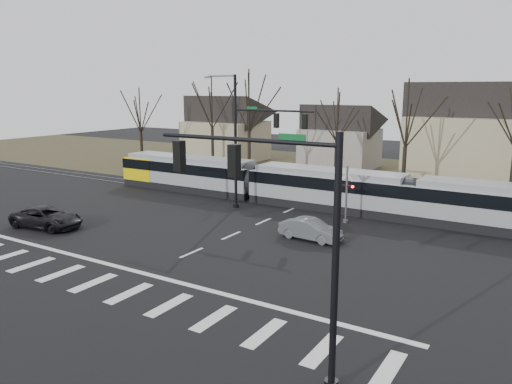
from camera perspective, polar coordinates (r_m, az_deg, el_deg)
The scene contains 16 objects.
ground at distance 27.38m, azimuth -10.03°, elevation -8.00°, with size 140.00×140.00×0.00m, color black.
grass_verge at distance 54.75m, azimuth 12.74°, elevation 1.83°, with size 140.00×28.00×0.01m, color #38331E.
crosswalk at distance 24.76m, azimuth -16.27°, elevation -10.48°, with size 27.00×2.60×0.01m.
stop_line at distance 26.16m, azimuth -12.67°, elevation -9.06°, with size 28.00×0.35×0.01m, color silver.
lane_dashes at distance 40.22m, azimuth 5.24°, elevation -1.47°, with size 0.18×30.00×0.01m.
rail_pair at distance 40.04m, azimuth 5.11°, elevation -1.49°, with size 90.00×1.52×0.06m.
tram at distance 39.00m, azimuth 8.05°, elevation 0.57°, with size 40.84×3.03×3.10m.
sedan at distance 31.01m, azimuth 6.26°, elevation -4.27°, with size 4.02×1.63×1.30m, color slate.
suv at distance 36.26m, azimuth -22.80°, elevation -2.70°, with size 5.29×2.99×1.39m, color black.
signal_pole_near_right at distance 15.50m, azimuth 2.74°, elevation -3.25°, with size 6.72×0.44×8.00m.
signal_pole_far at distance 37.43m, azimuth -0.33°, elevation 6.43°, with size 9.28×0.44×10.20m.
rail_crossing_signal at distance 34.98m, azimuth 10.29°, elevation -0.46°, with size 1.08×0.36×4.00m.
tree_row at distance 47.83m, azimuth 12.92°, elevation 6.46°, with size 59.20×7.20×10.00m.
house_a at distance 65.09m, azimuth -3.47°, elevation 7.59°, with size 9.72×8.64×8.60m.
house_b at distance 59.69m, azimuth 9.62°, elevation 6.59°, with size 8.64×7.56×7.65m.
house_c at distance 52.92m, azimuth 22.66°, elevation 6.59°, with size 10.80×8.64×10.10m.
Camera 1 is at (17.33, -19.11, 9.18)m, focal length 35.00 mm.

